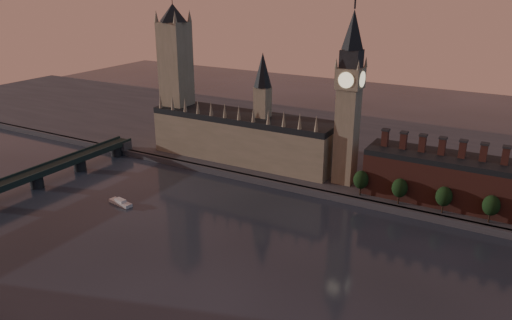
{
  "coord_description": "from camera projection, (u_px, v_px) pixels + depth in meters",
  "views": [
    {
      "loc": [
        103.11,
        -163.77,
        120.66
      ],
      "look_at": [
        -20.9,
        55.0,
        29.9
      ],
      "focal_mm": 35.0,
      "sensor_mm": 36.0,
      "label": 1
    }
  ],
  "objects": [
    {
      "name": "ground",
      "position": [
        236.0,
        267.0,
        222.8
      ],
      "size": [
        900.0,
        900.0,
        0.0
      ],
      "primitive_type": "plane",
      "color": "black",
      "rests_on": "ground"
    },
    {
      "name": "north_bank",
      "position": [
        363.0,
        151.0,
        367.81
      ],
      "size": [
        900.0,
        182.0,
        4.0
      ],
      "color": "#434247",
      "rests_on": "ground"
    },
    {
      "name": "palace_of_westminster",
      "position": [
        244.0,
        135.0,
        339.37
      ],
      "size": [
        130.0,
        30.3,
        74.0
      ],
      "color": "gray",
      "rests_on": "north_bank"
    },
    {
      "name": "victoria_tower",
      "position": [
        176.0,
        73.0,
        352.51
      ],
      "size": [
        24.0,
        24.0,
        108.0
      ],
      "color": "gray",
      "rests_on": "north_bank"
    },
    {
      "name": "big_ben",
      "position": [
        349.0,
        97.0,
        288.88
      ],
      "size": [
        15.0,
        15.0,
        107.0
      ],
      "color": "gray",
      "rests_on": "north_bank"
    },
    {
      "name": "chimney_block",
      "position": [
        468.0,
        182.0,
        269.66
      ],
      "size": [
        110.0,
        25.0,
        37.0
      ],
      "color": "brown",
      "rests_on": "north_bank"
    },
    {
      "name": "embankment_tree_0",
      "position": [
        361.0,
        180.0,
        284.44
      ],
      "size": [
        8.6,
        8.6,
        14.88
      ],
      "color": "black",
      "rests_on": "north_bank"
    },
    {
      "name": "embankment_tree_1",
      "position": [
        400.0,
        188.0,
        273.2
      ],
      "size": [
        8.6,
        8.6,
        14.88
      ],
      "color": "black",
      "rests_on": "north_bank"
    },
    {
      "name": "embankment_tree_2",
      "position": [
        444.0,
        196.0,
        262.51
      ],
      "size": [
        8.6,
        8.6,
        14.88
      ],
      "color": "black",
      "rests_on": "north_bank"
    },
    {
      "name": "embankment_tree_3",
      "position": [
        491.0,
        205.0,
        252.02
      ],
      "size": [
        8.6,
        8.6,
        14.88
      ],
      "color": "black",
      "rests_on": "north_bank"
    },
    {
      "name": "westminster_bridge",
      "position": [
        7.0,
        187.0,
        289.97
      ],
      "size": [
        14.0,
        200.0,
        11.55
      ],
      "color": "black",
      "rests_on": "ground"
    },
    {
      "name": "river_boat",
      "position": [
        120.0,
        202.0,
        284.78
      ],
      "size": [
        16.57,
        7.24,
        3.21
      ],
      "rotation": [
        0.0,
        0.0,
        -0.17
      ],
      "color": "silver",
      "rests_on": "ground"
    }
  ]
}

